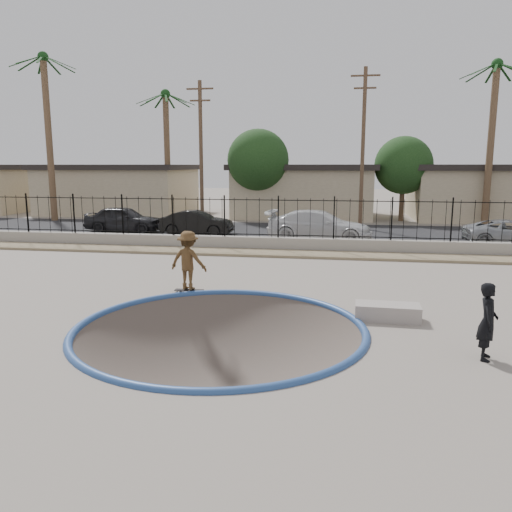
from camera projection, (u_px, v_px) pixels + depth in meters
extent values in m
cube|color=gray|center=(282.00, 267.00, 24.71)|extent=(120.00, 120.00, 2.20)
torus|color=navy|center=(220.00, 329.00, 11.90)|extent=(7.04, 7.04, 0.20)
cube|color=#9D8867|center=(275.00, 253.00, 21.79)|extent=(42.00, 1.60, 0.11)
cube|color=gray|center=(278.00, 244.00, 22.81)|extent=(42.00, 0.45, 0.60)
cube|color=black|center=(278.00, 235.00, 22.74)|extent=(40.00, 0.04, 0.03)
cube|color=black|center=(278.00, 200.00, 22.45)|extent=(40.00, 0.04, 0.04)
cube|color=black|center=(292.00, 231.00, 29.36)|extent=(90.00, 8.00, 0.04)
cube|color=tan|center=(120.00, 191.00, 40.71)|extent=(11.00, 8.00, 3.50)
cube|color=black|center=(119.00, 167.00, 40.36)|extent=(11.60, 8.60, 0.40)
cube|color=tan|center=(304.00, 193.00, 38.27)|extent=(10.00, 8.00, 3.50)
cube|color=black|center=(304.00, 167.00, 37.92)|extent=(10.60, 8.60, 0.40)
cube|color=tan|center=(498.00, 195.00, 36.00)|extent=(12.00, 8.00, 3.50)
cube|color=black|center=(500.00, 167.00, 35.65)|extent=(12.60, 8.60, 0.40)
cylinder|color=brown|center=(49.00, 141.00, 34.05)|extent=(0.44, 0.44, 11.00)
sphere|color=#153D16|center=(43.00, 57.00, 33.08)|extent=(0.70, 0.70, 0.70)
cylinder|color=brown|center=(167.00, 156.00, 36.98)|extent=(0.44, 0.44, 9.00)
sphere|color=#153D16|center=(165.00, 94.00, 36.18)|extent=(0.70, 0.70, 0.70)
cylinder|color=brown|center=(490.00, 147.00, 31.37)|extent=(0.44, 0.44, 10.00)
sphere|color=#153D16|center=(497.00, 64.00, 30.49)|extent=(0.70, 0.70, 0.70)
cylinder|color=#473323|center=(201.00, 155.00, 31.48)|extent=(0.24, 0.24, 9.00)
cube|color=#473323|center=(200.00, 89.00, 30.76)|extent=(1.70, 0.10, 0.10)
cube|color=#473323|center=(200.00, 101.00, 30.88)|extent=(1.30, 0.10, 0.10)
cylinder|color=#473323|center=(363.00, 150.00, 29.81)|extent=(0.24, 0.24, 9.50)
cube|color=#473323|center=(366.00, 76.00, 29.04)|extent=(1.70, 0.10, 0.10)
cube|color=#473323|center=(365.00, 88.00, 29.17)|extent=(1.30, 0.10, 0.10)
cylinder|color=#473323|center=(258.00, 199.00, 35.41)|extent=(0.34, 0.34, 3.00)
sphere|color=#143311|center=(258.00, 160.00, 34.92)|extent=(4.32, 4.32, 4.32)
cylinder|color=#473323|center=(402.00, 201.00, 34.78)|extent=(0.34, 0.34, 2.75)
sphere|color=#143311|center=(404.00, 165.00, 34.33)|extent=(3.96, 3.96, 3.96)
imported|color=brown|center=(188.00, 264.00, 15.18)|extent=(1.25, 0.84, 1.80)
cube|color=black|center=(189.00, 290.00, 15.33)|extent=(0.89, 0.25, 0.02)
cylinder|color=silver|center=(179.00, 292.00, 15.29)|extent=(0.06, 0.04, 0.06)
cylinder|color=silver|center=(180.00, 290.00, 15.45)|extent=(0.06, 0.04, 0.06)
cylinder|color=silver|center=(198.00, 292.00, 15.22)|extent=(0.06, 0.04, 0.06)
cylinder|color=silver|center=(199.00, 291.00, 15.38)|extent=(0.06, 0.04, 0.06)
imported|color=black|center=(488.00, 321.00, 9.91)|extent=(0.49, 0.64, 1.57)
cube|color=#9C928B|center=(387.00, 312.00, 12.58)|extent=(1.62, 0.75, 0.40)
imported|color=black|center=(124.00, 219.00, 28.84)|extent=(4.44, 1.87, 1.50)
imported|color=black|center=(196.00, 223.00, 27.69)|extent=(4.02, 1.40, 1.32)
imported|color=silver|center=(319.00, 226.00, 25.45)|extent=(5.53, 2.69, 1.55)
imported|color=#96999E|center=(512.00, 233.00, 23.98)|extent=(4.53, 2.25, 1.23)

